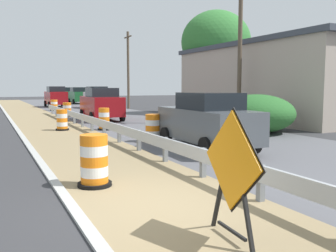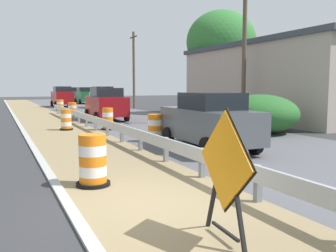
{
  "view_description": "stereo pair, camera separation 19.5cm",
  "coord_description": "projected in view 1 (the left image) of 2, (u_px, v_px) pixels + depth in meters",
  "views": [
    {
      "loc": [
        -2.54,
        -5.79,
        2.12
      ],
      "look_at": [
        1.69,
        2.78,
        1.1
      ],
      "focal_mm": 39.08,
      "sensor_mm": 36.0,
      "label": 1
    },
    {
      "loc": [
        -2.37,
        -5.88,
        2.12
      ],
      "look_at": [
        1.69,
        2.78,
        1.1
      ],
      "focal_mm": 39.08,
      "sensor_mm": 36.0,
      "label": 2
    }
  ],
  "objects": [
    {
      "name": "traffic_barrel_farthest",
      "position": [
        54.0,
        106.0,
        33.11
      ],
      "size": [
        0.74,
        0.74,
        0.98
      ],
      "color": "orange",
      "rests_on": "ground"
    },
    {
      "name": "ground_plane",
      "position": [
        152.0,
        207.0,
        6.51
      ],
      "size": [
        160.0,
        160.0,
        0.0
      ],
      "primitive_type": "plane",
      "color": "#333335"
    },
    {
      "name": "utility_pole_near",
      "position": [
        240.0,
        39.0,
        20.42
      ],
      "size": [
        0.24,
        1.8,
        9.31
      ],
      "color": "brown",
      "rests_on": "ground"
    },
    {
      "name": "car_lead_far_lane",
      "position": [
        101.0,
        104.0,
        23.52
      ],
      "size": [
        2.22,
        4.49,
        2.07
      ],
      "rotation": [
        0.0,
        0.0,
        1.54
      ],
      "color": "maroon",
      "rests_on": "ground"
    },
    {
      "name": "car_mid_far_lane",
      "position": [
        67.0,
        95.0,
        51.91
      ],
      "size": [
        2.1,
        4.18,
        2.08
      ],
      "rotation": [
        0.0,
        0.0,
        -1.58
      ],
      "color": "#195128",
      "rests_on": "ground"
    },
    {
      "name": "utility_pole_mid",
      "position": [
        128.0,
        69.0,
        35.62
      ],
      "size": [
        0.24,
        1.8,
        7.45
      ],
      "color": "brown",
      "rests_on": "ground"
    },
    {
      "name": "guardrail_median",
      "position": [
        163.0,
        144.0,
        10.38
      ],
      "size": [
        0.18,
        42.77,
        0.71
      ],
      "color": "#ADB2B7",
      "rests_on": "ground"
    },
    {
      "name": "traffic_barrel_nearest",
      "position": [
        94.0,
        163.0,
        7.82
      ],
      "size": [
        0.73,
        0.73,
        1.12
      ],
      "color": "orange",
      "rests_on": "ground"
    },
    {
      "name": "car_trailing_near_lane",
      "position": [
        97.0,
        97.0,
        36.91
      ],
      "size": [
        2.24,
        4.66,
        2.18
      ],
      "rotation": [
        0.0,
        0.0,
        -1.6
      ],
      "color": "silver",
      "rests_on": "ground"
    },
    {
      "name": "bush_roadside",
      "position": [
        256.0,
        114.0,
        16.94
      ],
      "size": [
        3.53,
        3.53,
        1.8
      ],
      "primitive_type": "ellipsoid",
      "color": "#286028",
      "rests_on": "ground"
    },
    {
      "name": "traffic_barrel_farther",
      "position": [
        67.0,
        110.0,
        26.44
      ],
      "size": [
        0.73,
        0.73,
        1.01
      ],
      "color": "orange",
      "rests_on": "ground"
    },
    {
      "name": "traffic_barrel_close",
      "position": [
        153.0,
        129.0,
        14.21
      ],
      "size": [
        0.72,
        0.72,
        1.08
      ],
      "color": "orange",
      "rests_on": "ground"
    },
    {
      "name": "roadside_shop_near",
      "position": [
        274.0,
        82.0,
        24.11
      ],
      "size": [
        6.74,
        14.23,
        4.93
      ],
      "color": "#AD9E8E",
      "rests_on": "ground"
    },
    {
      "name": "median_dirt_strip",
      "position": [
        175.0,
        203.0,
        6.71
      ],
      "size": [
        3.31,
        120.0,
        0.01
      ],
      "primitive_type": "cube",
      "color": "#8E7A56",
      "rests_on": "ground"
    },
    {
      "name": "tree_roadside",
      "position": [
        216.0,
        42.0,
        28.82
      ],
      "size": [
        5.46,
        5.46,
        8.11
      ],
      "color": "#4C3D2D",
      "rests_on": "ground"
    },
    {
      "name": "car_lead_near_lane",
      "position": [
        207.0,
        121.0,
        12.51
      ],
      "size": [
        2.08,
        4.46,
        1.94
      ],
      "rotation": [
        0.0,
        0.0,
        1.54
      ],
      "color": "#4C5156",
      "rests_on": "ground"
    },
    {
      "name": "traffic_barrel_mid",
      "position": [
        104.0,
        120.0,
        18.1
      ],
      "size": [
        0.66,
        0.66,
        1.1
      ],
      "color": "orange",
      "rests_on": "ground"
    },
    {
      "name": "warning_sign_diamond",
      "position": [
        232.0,
        167.0,
        5.02
      ],
      "size": [
        0.15,
        1.47,
        1.86
      ],
      "rotation": [
        0.0,
        0.0,
        3.07
      ],
      "color": "black",
      "rests_on": "ground"
    },
    {
      "name": "traffic_barrel_far",
      "position": [
        62.0,
        121.0,
        17.95
      ],
      "size": [
        0.64,
        0.64,
        1.03
      ],
      "color": "orange",
      "rests_on": "ground"
    },
    {
      "name": "car_distant_a",
      "position": [
        78.0,
        95.0,
        46.71
      ],
      "size": [
        2.07,
        4.38,
        2.1
      ],
      "rotation": [
        0.0,
        0.0,
        -1.58
      ],
      "color": "#195128",
      "rests_on": "ground"
    },
    {
      "name": "curb_near_edge",
      "position": [
        79.0,
        218.0,
        5.94
      ],
      "size": [
        0.2,
        120.0,
        0.11
      ],
      "primitive_type": "cube",
      "color": "#ADADA8",
      "rests_on": "ground"
    },
    {
      "name": "car_trailing_far_lane",
      "position": [
        56.0,
        97.0,
        39.08
      ],
      "size": [
        2.04,
        4.18,
        2.19
      ],
      "rotation": [
        0.0,
        0.0,
        1.57
      ],
      "color": "maroon",
      "rests_on": "ground"
    }
  ]
}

